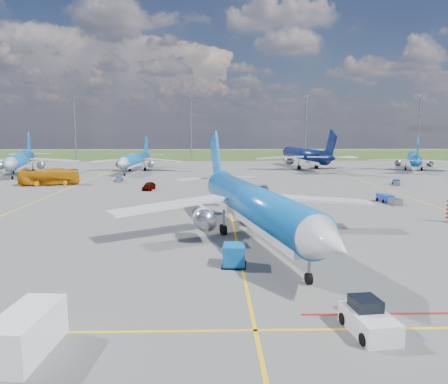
{
  "coord_description": "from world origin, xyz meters",
  "views": [
    {
      "loc": [
        -2.34,
        -43.09,
        11.24
      ],
      "look_at": [
        -1.1,
        6.72,
        4.0
      ],
      "focal_mm": 35.0,
      "sensor_mm": 36.0,
      "label": 1
    }
  ],
  "objects_px": {
    "service_van": "(26,333)",
    "apron_bus": "(49,177)",
    "service_car_c": "(262,189)",
    "baggage_tug_e": "(396,182)",
    "main_airliner": "(253,239)",
    "service_car_b": "(246,191)",
    "uld_container": "(234,255)",
    "baggage_tug_c": "(119,179)",
    "service_car_a": "(149,186)",
    "warning_post": "(448,210)",
    "bg_jet_nw": "(22,174)",
    "bg_jet_ne": "(413,169)",
    "baggage_tug_w": "(388,199)",
    "bg_jet_n": "(304,168)",
    "pushback_tug": "(368,319)",
    "bg_jet_nnw": "(135,171)"
  },
  "relations": [
    {
      "from": "service_van",
      "to": "apron_bus",
      "type": "bearing_deg",
      "value": 113.71
    },
    {
      "from": "service_car_c",
      "to": "baggage_tug_e",
      "type": "height_order",
      "value": "service_car_c"
    },
    {
      "from": "main_airliner",
      "to": "service_car_b",
      "type": "height_order",
      "value": "main_airliner"
    },
    {
      "from": "uld_container",
      "to": "baggage_tug_c",
      "type": "relative_size",
      "value": 0.46
    },
    {
      "from": "service_car_a",
      "to": "service_car_c",
      "type": "distance_m",
      "value": 20.98
    },
    {
      "from": "warning_post",
      "to": "bg_jet_nw",
      "type": "distance_m",
      "value": 96.54
    },
    {
      "from": "bg_jet_nw",
      "to": "bg_jet_ne",
      "type": "bearing_deg",
      "value": -9.7
    },
    {
      "from": "baggage_tug_c",
      "to": "main_airliner",
      "type": "bearing_deg",
      "value": -73.94
    },
    {
      "from": "service_car_b",
      "to": "baggage_tug_w",
      "type": "height_order",
      "value": "service_car_b"
    },
    {
      "from": "bg_jet_nw",
      "to": "bg_jet_n",
      "type": "distance_m",
      "value": 75.45
    },
    {
      "from": "bg_jet_n",
      "to": "uld_container",
      "type": "bearing_deg",
      "value": 66.0
    },
    {
      "from": "uld_container",
      "to": "warning_post",
      "type": "bearing_deg",
      "value": 36.63
    },
    {
      "from": "service_van",
      "to": "apron_bus",
      "type": "distance_m",
      "value": 71.24
    },
    {
      "from": "bg_jet_ne",
      "to": "bg_jet_nw",
      "type": "bearing_deg",
      "value": 27.58
    },
    {
      "from": "bg_jet_n",
      "to": "service_van",
      "type": "xyz_separation_m",
      "value": [
        -35.51,
        -103.03,
        1.1
      ]
    },
    {
      "from": "warning_post",
      "to": "baggage_tug_w",
      "type": "relative_size",
      "value": 0.55
    },
    {
      "from": "service_car_c",
      "to": "main_airliner",
      "type": "bearing_deg",
      "value": -77.61
    },
    {
      "from": "bg_jet_n",
      "to": "baggage_tug_e",
      "type": "bearing_deg",
      "value": 97.7
    },
    {
      "from": "bg_jet_nw",
      "to": "pushback_tug",
      "type": "xyz_separation_m",
      "value": [
        56.68,
        -87.32,
        0.74
      ]
    },
    {
      "from": "bg_jet_nnw",
      "to": "service_car_c",
      "type": "relative_size",
      "value": 8.33
    },
    {
      "from": "bg_jet_nnw",
      "to": "warning_post",
      "type": "bearing_deg",
      "value": -49.94
    },
    {
      "from": "bg_jet_ne",
      "to": "baggage_tug_e",
      "type": "relative_size",
      "value": 7.06
    },
    {
      "from": "warning_post",
      "to": "pushback_tug",
      "type": "xyz_separation_m",
      "value": [
        -19.74,
        -28.34,
        -0.76
      ]
    },
    {
      "from": "main_airliner",
      "to": "service_car_b",
      "type": "bearing_deg",
      "value": 74.71
    },
    {
      "from": "main_airliner",
      "to": "uld_container",
      "type": "relative_size",
      "value": 18.32
    },
    {
      "from": "service_car_a",
      "to": "service_car_c",
      "type": "height_order",
      "value": "service_car_a"
    },
    {
      "from": "bg_jet_ne",
      "to": "baggage_tug_c",
      "type": "height_order",
      "value": "bg_jet_ne"
    },
    {
      "from": "pushback_tug",
      "to": "service_car_a",
      "type": "distance_m",
      "value": 61.22
    },
    {
      "from": "bg_jet_nnw",
      "to": "service_car_a",
      "type": "bearing_deg",
      "value": -73.17
    },
    {
      "from": "service_car_c",
      "to": "service_car_b",
      "type": "bearing_deg",
      "value": -116.91
    },
    {
      "from": "warning_post",
      "to": "bg_jet_ne",
      "type": "bearing_deg",
      "value": 68.24
    },
    {
      "from": "bg_jet_nnw",
      "to": "uld_container",
      "type": "bearing_deg",
      "value": -71.56
    },
    {
      "from": "service_car_b",
      "to": "baggage_tug_w",
      "type": "distance_m",
      "value": 22.87
    },
    {
      "from": "bg_jet_nw",
      "to": "apron_bus",
      "type": "relative_size",
      "value": 3.31
    },
    {
      "from": "bg_jet_n",
      "to": "service_car_b",
      "type": "bearing_deg",
      "value": 59.08
    },
    {
      "from": "bg_jet_ne",
      "to": "baggage_tug_e",
      "type": "bearing_deg",
      "value": 82.82
    },
    {
      "from": "warning_post",
      "to": "service_car_c",
      "type": "relative_size",
      "value": 0.73
    },
    {
      "from": "bg_jet_n",
      "to": "baggage_tug_w",
      "type": "height_order",
      "value": "bg_jet_n"
    },
    {
      "from": "bg_jet_nw",
      "to": "baggage_tug_w",
      "type": "height_order",
      "value": "bg_jet_nw"
    },
    {
      "from": "warning_post",
      "to": "baggage_tug_e",
      "type": "xyz_separation_m",
      "value": [
        8.71,
        35.56,
        -1.03
      ]
    },
    {
      "from": "service_van",
      "to": "bg_jet_n",
      "type": "bearing_deg",
      "value": 75.35
    },
    {
      "from": "service_car_a",
      "to": "service_car_b",
      "type": "height_order",
      "value": "service_car_a"
    },
    {
      "from": "bg_jet_nw",
      "to": "baggage_tug_w",
      "type": "distance_m",
      "value": 87.32
    },
    {
      "from": "bg_jet_nnw",
      "to": "service_car_b",
      "type": "bearing_deg",
      "value": -54.87
    },
    {
      "from": "bg_jet_ne",
      "to": "pushback_tug",
      "type": "height_order",
      "value": "bg_jet_ne"
    },
    {
      "from": "bg_jet_n",
      "to": "service_van",
      "type": "height_order",
      "value": "bg_jet_n"
    },
    {
      "from": "main_airliner",
      "to": "apron_bus",
      "type": "height_order",
      "value": "main_airliner"
    },
    {
      "from": "baggage_tug_e",
      "to": "bg_jet_ne",
      "type": "bearing_deg",
      "value": 80.54
    },
    {
      "from": "main_airliner",
      "to": "apron_bus",
      "type": "relative_size",
      "value": 3.5
    },
    {
      "from": "pushback_tug",
      "to": "baggage_tug_w",
      "type": "height_order",
      "value": "pushback_tug"
    }
  ]
}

